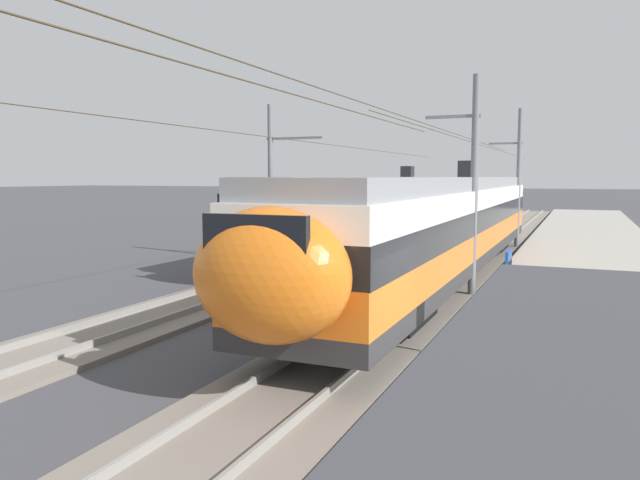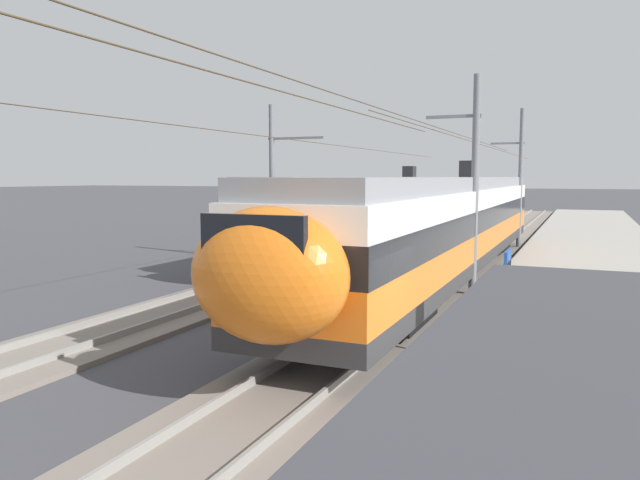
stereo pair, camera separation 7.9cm
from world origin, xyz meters
name	(u,v)px [view 1 (the left image)]	position (x,y,z in m)	size (l,w,h in m)	color
ground_plane	(367,381)	(0.00, 0.00, 0.00)	(400.00, 400.00, 0.00)	#424247
platform_slab	(607,404)	(0.00, -4.13, 0.17)	(120.00, 6.47, 0.35)	#A39E93
track_near	(321,371)	(0.00, 0.97, 0.07)	(120.00, 3.00, 0.28)	slate
track_far	(89,339)	(0.00, 6.91, 0.07)	(120.00, 3.00, 0.28)	slate
train_near_platform	(444,222)	(11.44, 0.97, 2.23)	(28.50, 3.03, 4.27)	#2D2D30
train_far_track	(383,205)	(22.92, 6.91, 2.23)	(32.40, 2.88, 4.27)	#2D2D30
catenary_mast_mid	(471,182)	(8.92, -0.37, 3.71)	(41.07, 1.74, 7.03)	slate
catenary_mast_east	(517,176)	(23.37, -0.37, 3.88)	(41.07, 1.74, 7.45)	slate
catenary_mast_far_side	(274,180)	(13.65, 9.09, 3.74)	(41.07, 2.68, 7.06)	slate
platform_sign	(508,279)	(1.54, -2.35, 1.89)	(0.70, 0.08, 2.09)	#59595B
potted_plant_by_shelter	(475,400)	(-2.14, -2.34, 0.72)	(0.51, 0.51, 0.69)	brown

